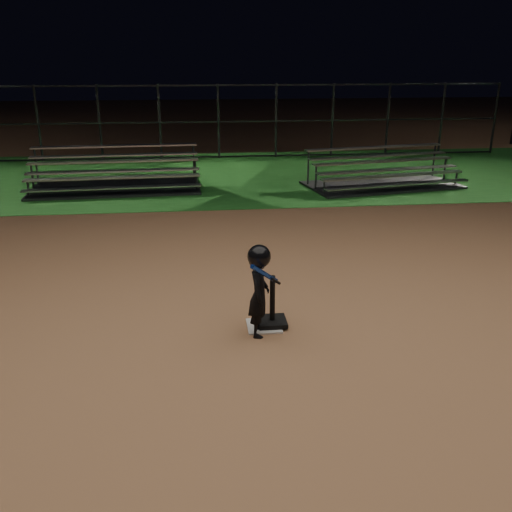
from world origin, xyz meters
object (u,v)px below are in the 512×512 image
Objects in this scene: child_batter at (259,288)px; bleacher_right at (383,179)px; batting_tee at (272,315)px; bleacher_left at (116,181)px; home_plate at (264,326)px.

bleacher_right is at bearing -15.10° from child_batter.
bleacher_left is (-3.10, 8.41, 0.08)m from batting_tee.
child_batter reaches higher than bleacher_right.
home_plate is 0.10× the size of bleacher_left.
bleacher_left is 7.26m from bleacher_right.
batting_tee is 0.16× the size of bleacher_right.
batting_tee is at bearing 16.96° from home_plate.
batting_tee is 0.15× the size of bleacher_left.
child_batter is at bearing -130.96° from batting_tee.
batting_tee is at bearing -127.90° from bleacher_right.
bleacher_left is 1.03× the size of bleacher_right.
child_batter is at bearing -128.34° from bleacher_right.
home_plate is 0.37× the size of child_batter.
child_batter is (-0.09, -0.20, 0.64)m from home_plate.
batting_tee is at bearing -72.60° from bleacher_left.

